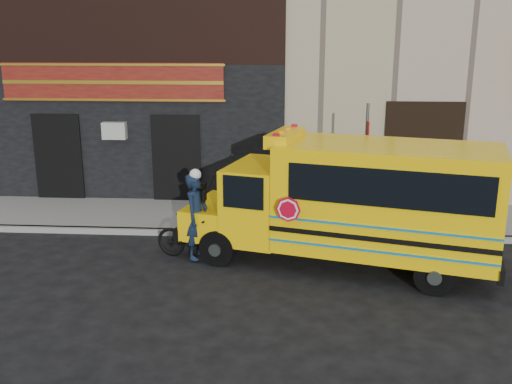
{
  "coord_description": "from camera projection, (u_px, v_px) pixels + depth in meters",
  "views": [
    {
      "loc": [
        0.29,
        -11.05,
        4.86
      ],
      "look_at": [
        -0.59,
        1.85,
        1.38
      ],
      "focal_mm": 40.0,
      "sensor_mm": 36.0,
      "label": 1
    }
  ],
  "objects": [
    {
      "name": "school_bus",
      "position": [
        355.0,
        200.0,
        12.27
      ],
      "size": [
        7.22,
        3.86,
        2.92
      ],
      "color": "black",
      "rests_on": "ground"
    },
    {
      "name": "building",
      "position": [
        287.0,
        2.0,
        20.42
      ],
      "size": [
        20.0,
        10.7,
        12.0
      ],
      "color": "tan",
      "rests_on": "sidewalk"
    },
    {
      "name": "bicycle",
      "position": [
        193.0,
        237.0,
        12.88
      ],
      "size": [
        1.85,
        0.95,
        1.07
      ],
      "primitive_type": "imported",
      "rotation": [
        0.0,
        0.0,
        1.3
      ],
      "color": "black",
      "rests_on": "ground"
    },
    {
      "name": "sidewalk",
      "position": [
        282.0,
        217.0,
        15.86
      ],
      "size": [
        40.0,
        3.0,
        0.15
      ],
      "primitive_type": "cube",
      "color": "gray",
      "rests_on": "ground"
    },
    {
      "name": "curb",
      "position": [
        281.0,
        235.0,
        14.42
      ],
      "size": [
        40.0,
        0.2,
        0.15
      ],
      "primitive_type": "cube",
      "color": "gray",
      "rests_on": "ground"
    },
    {
      "name": "cyclist",
      "position": [
        197.0,
        218.0,
        12.75
      ],
      "size": [
        0.64,
        0.81,
        1.95
      ],
      "primitive_type": "imported",
      "rotation": [
        0.0,
        0.0,
        1.3
      ],
      "color": "#101C30",
      "rests_on": "ground"
    },
    {
      "name": "ground",
      "position": [
        278.0,
        279.0,
        11.93
      ],
      "size": [
        120.0,
        120.0,
        0.0
      ],
      "primitive_type": "plane",
      "color": "black",
      "rests_on": "ground"
    },
    {
      "name": "sign_pole",
      "position": [
        365.0,
        165.0,
        14.11
      ],
      "size": [
        0.07,
        0.29,
        3.36
      ],
      "color": "#444C46",
      "rests_on": "ground"
    }
  ]
}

